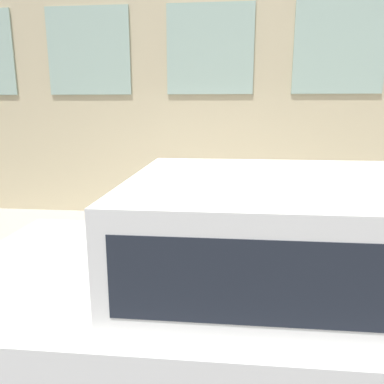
% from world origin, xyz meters
% --- Properties ---
extents(ground_plane, '(80.00, 80.00, 0.00)m').
position_xyz_m(ground_plane, '(0.00, 0.00, 0.00)').
color(ground_plane, '#47474C').
extents(sidewalk, '(2.52, 60.00, 0.17)m').
position_xyz_m(sidewalk, '(1.26, 0.00, 0.09)').
color(sidewalk, '#B2ADA3').
rests_on(sidewalk, ground_plane).
extents(fire_hydrant, '(0.34, 0.45, 0.73)m').
position_xyz_m(fire_hydrant, '(0.39, -0.15, 0.55)').
color(fire_hydrant, red).
rests_on(fire_hydrant, sidewalk).
extents(person, '(0.29, 0.19, 1.18)m').
position_xyz_m(person, '(0.45, 0.32, 0.88)').
color(person, '#726651').
rests_on(person, sidewalk).
extents(parked_car_white_near, '(2.04, 4.94, 1.59)m').
position_xyz_m(parked_car_white_near, '(-1.46, -0.88, 0.88)').
color(parked_car_white_near, black).
rests_on(parked_car_white_near, ground_plane).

